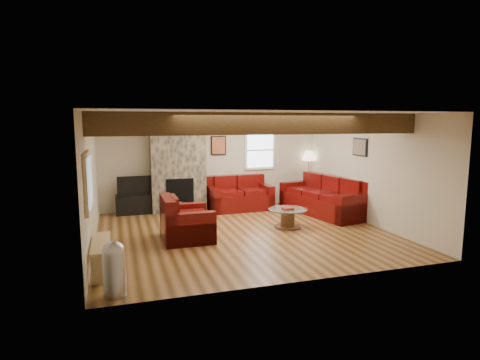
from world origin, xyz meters
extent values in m
plane|color=#583917|center=(0.00, 0.00, 0.00)|extent=(8.00, 8.00, 0.00)
plane|color=white|center=(0.00, 0.00, 2.50)|extent=(8.00, 8.00, 0.00)
plane|color=beige|center=(0.00, 2.75, 1.25)|extent=(8.00, 0.00, 8.00)
plane|color=beige|center=(0.00, -2.75, 1.25)|extent=(8.00, 0.00, 8.00)
plane|color=beige|center=(-3.00, 0.00, 1.25)|extent=(0.00, 7.50, 7.50)
plane|color=beige|center=(3.00, 0.00, 1.25)|extent=(0.00, 7.50, 7.50)
cube|color=#33210F|center=(0.00, -1.25, 2.31)|extent=(6.00, 0.36, 0.38)
cube|color=#3B362D|center=(-1.00, 2.50, 1.25)|extent=(1.40, 0.50, 2.50)
cube|color=black|center=(-1.00, 2.25, 0.45)|extent=(0.70, 0.06, 0.90)
cube|color=#3B362D|center=(-1.00, 2.20, 0.04)|extent=(1.00, 0.25, 0.08)
cylinder|color=#412615|center=(1.06, 0.11, 0.02)|extent=(0.58, 0.58, 0.04)
cylinder|color=#412615|center=(1.06, 0.11, 0.19)|extent=(0.31, 0.31, 0.39)
cylinder|color=silver|center=(1.06, 0.11, 0.41)|extent=(0.87, 0.87, 0.02)
cube|color=maroon|center=(1.06, 0.11, 0.44)|extent=(0.24, 0.17, 0.03)
cube|color=black|center=(-2.11, 2.53, 0.24)|extent=(0.97, 0.39, 0.49)
imported|color=black|center=(-2.11, 2.53, 0.74)|extent=(0.87, 0.11, 0.50)
cylinder|color=tan|center=(2.80, 2.55, 0.01)|extent=(0.27, 0.27, 0.03)
cylinder|color=tan|center=(2.80, 2.55, 0.68)|extent=(0.03, 0.03, 1.35)
cone|color=beige|center=(2.80, 2.55, 1.37)|extent=(0.39, 0.39, 0.27)
camera|label=1|loc=(-2.56, -7.87, 2.35)|focal=30.00mm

